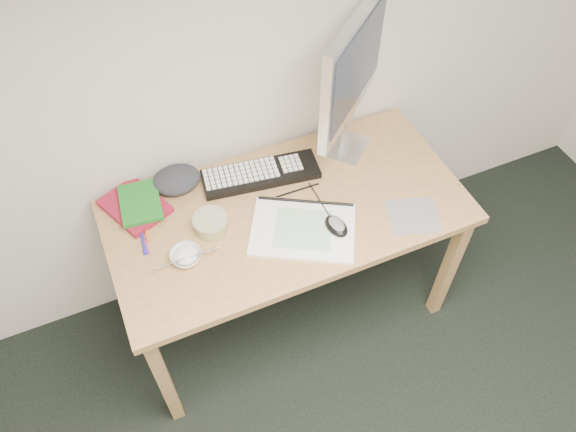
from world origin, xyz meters
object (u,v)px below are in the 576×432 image
(desk, at_px, (288,222))
(keyboard, at_px, (261,174))
(rice_bowl, at_px, (186,256))
(sketchpad, at_px, (303,230))
(monitor, at_px, (353,71))

(desk, bearing_deg, keyboard, 99.04)
(keyboard, distance_m, rice_bowl, 0.48)
(desk, height_order, sketchpad, sketchpad)
(desk, bearing_deg, sketchpad, -84.75)
(desk, distance_m, keyboard, 0.23)
(sketchpad, relative_size, rice_bowl, 3.37)
(desk, relative_size, keyboard, 2.94)
(keyboard, relative_size, monitor, 0.75)
(keyboard, bearing_deg, rice_bowl, -137.48)
(keyboard, distance_m, monitor, 0.55)
(sketchpad, xyz_separation_m, monitor, (0.35, 0.34, 0.39))
(sketchpad, relative_size, monitor, 0.61)
(desk, height_order, monitor, monitor)
(sketchpad, distance_m, rice_bowl, 0.45)
(rice_bowl, bearing_deg, monitor, 20.06)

